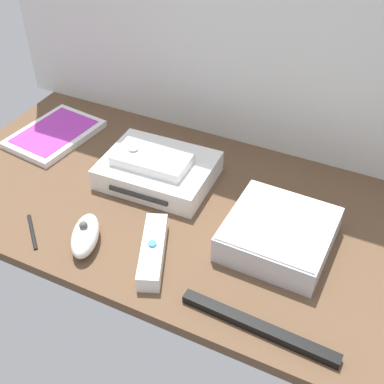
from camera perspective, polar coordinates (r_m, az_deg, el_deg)
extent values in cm
cube|color=brown|center=(93.61, 0.00, -2.34)|extent=(100.00, 48.00, 2.00)
cube|color=white|center=(98.38, -3.83, 2.45)|extent=(21.63, 16.84, 4.40)
cube|color=#2D2D2D|center=(92.85, -6.09, -0.40)|extent=(12.01, 1.09, 0.80)
cube|color=silver|center=(85.82, 9.73, -4.71)|extent=(17.33, 17.33, 5.00)
cube|color=silver|center=(84.00, 9.93, -3.43)|extent=(16.64, 16.64, 0.30)
cube|color=white|center=(115.02, -15.21, 6.29)|extent=(15.73, 20.46, 1.40)
cube|color=#B233B2|center=(114.60, -15.27, 6.62)|extent=(12.99, 17.53, 0.16)
cube|color=white|center=(83.56, -4.43, -6.64)|extent=(9.08, 15.03, 3.00)
cylinder|color=#387FDB|center=(82.33, -4.49, -5.83)|extent=(1.40, 1.40, 0.40)
ellipsoid|color=white|center=(86.94, -11.93, -4.82)|extent=(8.06, 10.93, 4.00)
sphere|color=#4C4C4C|center=(85.29, -12.14, -3.68)|extent=(1.40, 1.40, 1.40)
cube|color=white|center=(96.01, -4.50, 3.72)|extent=(14.70, 8.56, 2.00)
cylinder|color=#99999E|center=(96.95, -6.64, 4.84)|extent=(2.08, 2.08, 0.40)
cube|color=black|center=(75.65, 7.49, -14.85)|extent=(24.05, 2.75, 1.40)
cylinder|color=black|center=(92.52, -17.59, -4.19)|extent=(7.07, 6.64, 0.70)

